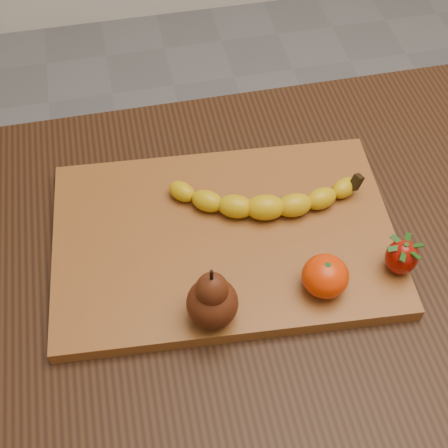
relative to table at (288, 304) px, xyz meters
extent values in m
cube|color=black|center=(0.00, 0.00, 0.08)|extent=(1.00, 0.70, 0.04)
cylinder|color=black|center=(-0.45, 0.30, -0.30)|extent=(0.05, 0.05, 0.72)
cylinder|color=black|center=(0.45, 0.30, -0.30)|extent=(0.05, 0.05, 0.72)
cube|color=brown|center=(-0.08, 0.06, 0.11)|extent=(0.47, 0.33, 0.02)
ellipsoid|color=red|center=(0.02, -0.05, 0.14)|extent=(0.07, 0.07, 0.05)
camera|label=1|loc=(-0.19, -0.43, 0.78)|focal=50.00mm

